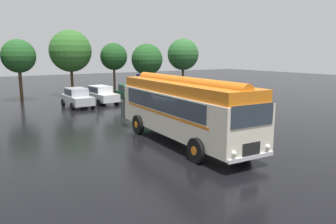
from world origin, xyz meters
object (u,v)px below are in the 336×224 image
car_mid_left (101,95)px  car_mid_right (130,93)px  vintage_bus (184,107)px  box_van (156,86)px  car_near_left (77,97)px

car_mid_left → car_mid_right: size_ratio=1.00×
vintage_bus → box_van: vintage_bus is taller
car_mid_right → car_near_left: bearing=-177.1°
car_mid_right → box_van: 3.18m
car_near_left → car_mid_right: bearing=2.9°
car_near_left → box_van: 8.42m
car_mid_left → car_mid_right: 2.80m
car_near_left → box_van: box_van is taller
vintage_bus → car_near_left: (-1.08, 14.46, -1.05)m
vintage_bus → box_van: (7.31, 14.93, -0.53)m
car_near_left → box_van: bearing=3.1°
vintage_bus → car_mid_right: vintage_bus is taller
car_mid_left → car_mid_right: (2.75, -0.54, 0.00)m
car_near_left → car_mid_left: (2.52, 0.81, 0.00)m
car_near_left → box_van: size_ratio=0.72×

